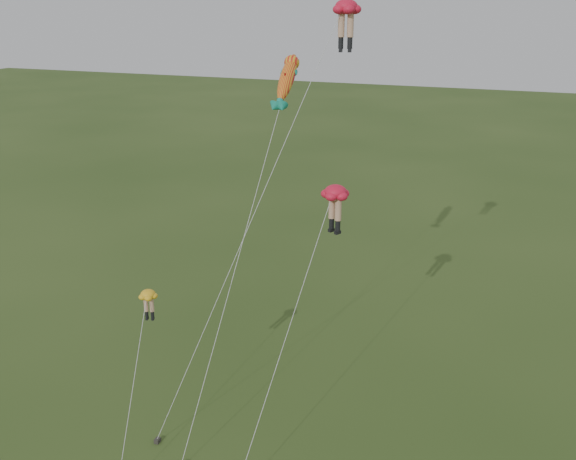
% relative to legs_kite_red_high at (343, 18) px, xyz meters
% --- Properties ---
extents(ground, '(300.00, 300.00, 0.00)m').
position_rel_legs_kite_red_high_xyz_m(ground, '(-4.43, -7.55, -21.54)').
color(ground, '#2A4117').
rests_on(ground, ground).
extents(legs_kite_red_high, '(8.63, 9.07, 22.45)m').
position_rel_legs_kite_red_high_xyz_m(legs_kite_red_high, '(0.00, 0.00, 0.00)').
color(legs_kite_red_high, red).
rests_on(legs_kite_red_high, ground).
extents(legs_kite_red_mid, '(3.00, 11.37, 13.06)m').
position_rel_legs_kite_red_high_xyz_m(legs_kite_red_mid, '(-0.10, -0.37, -9.23)').
color(legs_kite_red_mid, red).
rests_on(legs_kite_red_mid, ground).
extents(legs_kite_yellow, '(1.83, 6.47, 8.29)m').
position_rel_legs_kite_red_high_xyz_m(legs_kite_yellow, '(-8.23, -6.68, -13.94)').
color(legs_kite_yellow, gold).
rests_on(legs_kite_yellow, ground).
extents(fish_kite, '(2.55, 12.26, 19.84)m').
position_rel_legs_kite_red_high_xyz_m(fish_kite, '(-3.44, 1.30, -3.26)').
color(fish_kite, gold).
rests_on(fish_kite, ground).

